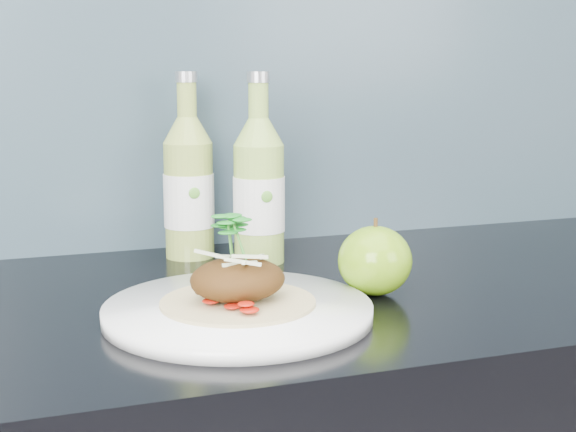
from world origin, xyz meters
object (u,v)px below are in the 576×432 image
cider_bottle_right (259,191)px  cider_bottle_left (189,188)px  dinner_plate (238,311)px  green_apple (375,261)px

cider_bottle_right → cider_bottle_left: bearing=122.9°
dinner_plate → cider_bottle_right: bearing=67.5°
cider_bottle_left → dinner_plate: bearing=-107.9°
dinner_plate → green_apple: (0.18, 0.03, 0.03)m
dinner_plate → cider_bottle_right: (0.10, 0.24, 0.09)m
dinner_plate → cider_bottle_left: bearing=87.4°
green_apple → cider_bottle_right: bearing=111.4°
cider_bottle_left → cider_bottle_right: bearing=-51.9°
green_apple → cider_bottle_left: cider_bottle_left is taller
dinner_plate → cider_bottle_left: (0.01, 0.31, 0.09)m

